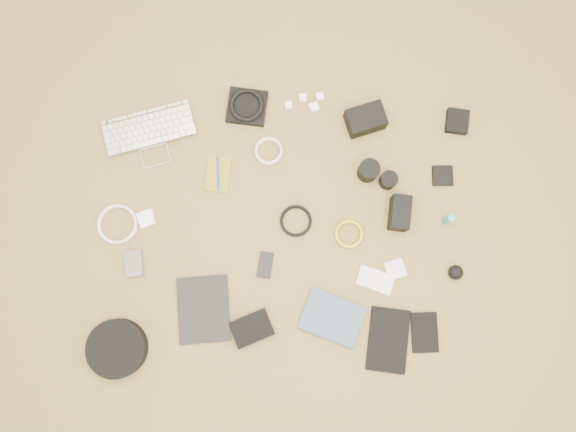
{
  "coord_description": "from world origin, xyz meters",
  "views": [
    {
      "loc": [
        0.02,
        -0.26,
        2.11
      ],
      "look_at": [
        0.02,
        0.04,
        0.02
      ],
      "focal_mm": 35.0,
      "sensor_mm": 36.0,
      "label": 1
    }
  ],
  "objects_px": {
    "headphone_case": "(117,348)",
    "paperback": "(325,339)",
    "laptop": "(152,141)",
    "dslr_camera": "(365,120)",
    "phone": "(265,265)",
    "tablet": "(204,309)"
  },
  "relations": [
    {
      "from": "laptop",
      "to": "dslr_camera",
      "type": "relative_size",
      "value": 2.46
    },
    {
      "from": "dslr_camera",
      "to": "headphone_case",
      "type": "height_order",
      "value": "dslr_camera"
    },
    {
      "from": "phone",
      "to": "headphone_case",
      "type": "relative_size",
      "value": 0.46
    },
    {
      "from": "dslr_camera",
      "to": "headphone_case",
      "type": "xyz_separation_m",
      "value": [
        -0.91,
        -0.87,
        -0.01
      ]
    },
    {
      "from": "dslr_camera",
      "to": "headphone_case",
      "type": "relative_size",
      "value": 0.66
    },
    {
      "from": "laptop",
      "to": "paperback",
      "type": "bearing_deg",
      "value": -63.94
    },
    {
      "from": "headphone_case",
      "to": "paperback",
      "type": "xyz_separation_m",
      "value": [
        0.76,
        0.04,
        -0.02
      ]
    },
    {
      "from": "tablet",
      "to": "headphone_case",
      "type": "distance_m",
      "value": 0.34
    },
    {
      "from": "tablet",
      "to": "paperback",
      "type": "relative_size",
      "value": 1.13
    },
    {
      "from": "dslr_camera",
      "to": "paperback",
      "type": "xyz_separation_m",
      "value": [
        -0.15,
        -0.83,
        -0.03
      ]
    },
    {
      "from": "tablet",
      "to": "headphone_case",
      "type": "height_order",
      "value": "headphone_case"
    },
    {
      "from": "headphone_case",
      "to": "paperback",
      "type": "distance_m",
      "value": 0.76
    },
    {
      "from": "phone",
      "to": "headphone_case",
      "type": "height_order",
      "value": "headphone_case"
    },
    {
      "from": "headphone_case",
      "to": "paperback",
      "type": "relative_size",
      "value": 0.99
    },
    {
      "from": "laptop",
      "to": "dslr_camera",
      "type": "distance_m",
      "value": 0.82
    },
    {
      "from": "dslr_camera",
      "to": "phone",
      "type": "xyz_separation_m",
      "value": [
        -0.38,
        -0.56,
        -0.04
      ]
    },
    {
      "from": "tablet",
      "to": "dslr_camera",
      "type": "bearing_deg",
      "value": 45.14
    },
    {
      "from": "laptop",
      "to": "dslr_camera",
      "type": "bearing_deg",
      "value": -9.94
    },
    {
      "from": "dslr_camera",
      "to": "phone",
      "type": "relative_size",
      "value": 1.43
    },
    {
      "from": "laptop",
      "to": "phone",
      "type": "xyz_separation_m",
      "value": [
        0.44,
        -0.47,
        -0.01
      ]
    },
    {
      "from": "dslr_camera",
      "to": "paperback",
      "type": "relative_size",
      "value": 0.66
    },
    {
      "from": "phone",
      "to": "paperback",
      "type": "distance_m",
      "value": 0.35
    }
  ]
}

